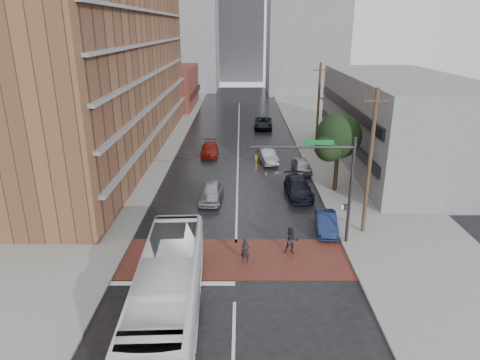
{
  "coord_description": "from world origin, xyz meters",
  "views": [
    {
      "loc": [
        0.33,
        -22.83,
        13.56
      ],
      "look_at": [
        0.26,
        5.16,
        3.5
      ],
      "focal_mm": 32.0,
      "sensor_mm": 36.0,
      "label": 1
    }
  ],
  "objects_px": {
    "transit_bus": "(168,292)",
    "car_parked_near": "(326,223)",
    "suv_travel": "(263,123)",
    "car_parked_far": "(302,165)",
    "pedestrian_a": "(245,251)",
    "car_travel_b": "(268,156)",
    "pedestrian_b": "(291,241)",
    "car_travel_c": "(210,149)",
    "car_travel_a": "(211,192)",
    "car_parked_mid": "(298,188)"
  },
  "relations": [
    {
      "from": "car_travel_a",
      "to": "pedestrian_a",
      "type": "bearing_deg",
      "value": -70.47
    },
    {
      "from": "transit_bus",
      "to": "car_travel_b",
      "type": "distance_m",
      "value": 26.69
    },
    {
      "from": "car_parked_far",
      "to": "transit_bus",
      "type": "bearing_deg",
      "value": -117.27
    },
    {
      "from": "suv_travel",
      "to": "car_parked_far",
      "type": "xyz_separation_m",
      "value": [
        2.83,
        -19.42,
        -0.09
      ]
    },
    {
      "from": "pedestrian_a",
      "to": "car_parked_mid",
      "type": "xyz_separation_m",
      "value": [
        4.59,
        10.94,
        -0.04
      ]
    },
    {
      "from": "pedestrian_a",
      "to": "car_parked_near",
      "type": "bearing_deg",
      "value": 39.88
    },
    {
      "from": "transit_bus",
      "to": "car_travel_b",
      "type": "xyz_separation_m",
      "value": [
        6.27,
        25.92,
        -0.97
      ]
    },
    {
      "from": "transit_bus",
      "to": "car_travel_b",
      "type": "bearing_deg",
      "value": 73.9
    },
    {
      "from": "pedestrian_a",
      "to": "car_parked_mid",
      "type": "distance_m",
      "value": 11.87
    },
    {
      "from": "suv_travel",
      "to": "car_parked_mid",
      "type": "xyz_separation_m",
      "value": [
        1.73,
        -25.73,
        -0.03
      ]
    },
    {
      "from": "transit_bus",
      "to": "car_parked_near",
      "type": "relative_size",
      "value": 3.12
    },
    {
      "from": "car_parked_mid",
      "to": "car_parked_far",
      "type": "height_order",
      "value": "car_parked_mid"
    },
    {
      "from": "transit_bus",
      "to": "car_parked_far",
      "type": "relative_size",
      "value": 3.13
    },
    {
      "from": "pedestrian_b",
      "to": "car_parked_near",
      "type": "height_order",
      "value": "pedestrian_b"
    },
    {
      "from": "car_parked_near",
      "to": "car_parked_mid",
      "type": "relative_size",
      "value": 0.78
    },
    {
      "from": "car_parked_near",
      "to": "car_parked_far",
      "type": "xyz_separation_m",
      "value": [
        0.0,
        13.03,
        0.02
      ]
    },
    {
      "from": "transit_bus",
      "to": "car_travel_c",
      "type": "bearing_deg",
      "value": 87.58
    },
    {
      "from": "car_travel_b",
      "to": "car_parked_far",
      "type": "bearing_deg",
      "value": -54.29
    },
    {
      "from": "pedestrian_a",
      "to": "car_parked_far",
      "type": "height_order",
      "value": "pedestrian_a"
    },
    {
      "from": "pedestrian_b",
      "to": "car_travel_c",
      "type": "distance_m",
      "value": 23.17
    },
    {
      "from": "suv_travel",
      "to": "car_parked_far",
      "type": "bearing_deg",
      "value": -78.81
    },
    {
      "from": "car_travel_b",
      "to": "suv_travel",
      "type": "height_order",
      "value": "suv_travel"
    },
    {
      "from": "pedestrian_a",
      "to": "car_parked_far",
      "type": "relative_size",
      "value": 0.39
    },
    {
      "from": "transit_bus",
      "to": "car_parked_far",
      "type": "bearing_deg",
      "value": 65.02
    },
    {
      "from": "pedestrian_a",
      "to": "car_travel_c",
      "type": "xyz_separation_m",
      "value": [
        -3.79,
        23.23,
        -0.1
      ]
    },
    {
      "from": "pedestrian_b",
      "to": "car_parked_near",
      "type": "xyz_separation_m",
      "value": [
        2.82,
        3.18,
        -0.27
      ]
    },
    {
      "from": "transit_bus",
      "to": "car_parked_mid",
      "type": "distance_m",
      "value": 18.52
    },
    {
      "from": "car_travel_c",
      "to": "car_parked_near",
      "type": "bearing_deg",
      "value": -64.06
    },
    {
      "from": "car_travel_b",
      "to": "car_parked_near",
      "type": "xyz_separation_m",
      "value": [
        3.17,
        -16.14,
        -0.08
      ]
    },
    {
      "from": "transit_bus",
      "to": "car_parked_near",
      "type": "xyz_separation_m",
      "value": [
        9.44,
        9.78,
        -1.04
      ]
    },
    {
      "from": "pedestrian_a",
      "to": "car_parked_near",
      "type": "relative_size",
      "value": 0.39
    },
    {
      "from": "transit_bus",
      "to": "suv_travel",
      "type": "height_order",
      "value": "transit_bus"
    },
    {
      "from": "transit_bus",
      "to": "car_travel_c",
      "type": "height_order",
      "value": "transit_bus"
    },
    {
      "from": "pedestrian_b",
      "to": "car_travel_a",
      "type": "distance_m",
      "value": 10.44
    },
    {
      "from": "transit_bus",
      "to": "car_travel_b",
      "type": "relative_size",
      "value": 2.78
    },
    {
      "from": "suv_travel",
      "to": "transit_bus",
      "type": "bearing_deg",
      "value": -96.0
    },
    {
      "from": "car_travel_a",
      "to": "transit_bus",
      "type": "bearing_deg",
      "value": -89.78
    },
    {
      "from": "car_travel_c",
      "to": "car_parked_far",
      "type": "distance_m",
      "value": 11.21
    },
    {
      "from": "car_travel_c",
      "to": "car_parked_far",
      "type": "relative_size",
      "value": 1.18
    },
    {
      "from": "car_parked_far",
      "to": "car_travel_c",
      "type": "bearing_deg",
      "value": 142.99
    },
    {
      "from": "transit_bus",
      "to": "car_travel_a",
      "type": "height_order",
      "value": "transit_bus"
    },
    {
      "from": "pedestrian_a",
      "to": "car_travel_b",
      "type": "height_order",
      "value": "pedestrian_a"
    },
    {
      "from": "pedestrian_b",
      "to": "car_parked_mid",
      "type": "height_order",
      "value": "pedestrian_b"
    },
    {
      "from": "transit_bus",
      "to": "pedestrian_a",
      "type": "bearing_deg",
      "value": 53.56
    },
    {
      "from": "pedestrian_b",
      "to": "car_travel_a",
      "type": "height_order",
      "value": "pedestrian_b"
    },
    {
      "from": "car_travel_c",
      "to": "suv_travel",
      "type": "bearing_deg",
      "value": 63.09
    },
    {
      "from": "car_travel_a",
      "to": "car_travel_c",
      "type": "distance_m",
      "value": 13.43
    },
    {
      "from": "transit_bus",
      "to": "car_parked_far",
      "type": "height_order",
      "value": "transit_bus"
    },
    {
      "from": "car_travel_a",
      "to": "suv_travel",
      "type": "distance_m",
      "value": 27.42
    },
    {
      "from": "transit_bus",
      "to": "car_travel_a",
      "type": "bearing_deg",
      "value": 83.77
    }
  ]
}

